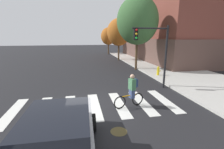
{
  "coord_description": "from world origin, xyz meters",
  "views": [
    {
      "loc": [
        -0.53,
        -7.81,
        3.52
      ],
      "look_at": [
        1.25,
        1.31,
        1.31
      ],
      "focal_mm": 26.02,
      "sensor_mm": 36.0,
      "label": 1
    }
  ],
  "objects_px": {
    "cyclist": "(131,91)",
    "street_tree_mid": "(119,32)",
    "street_tree_far": "(108,36)",
    "manhole_cover": "(119,131)",
    "street_tree_near": "(137,21)",
    "traffic_light_near": "(155,46)",
    "fire_hydrant": "(158,71)",
    "sedan_near": "(59,138)"
  },
  "relations": [
    {
      "from": "manhole_cover",
      "to": "cyclist",
      "type": "distance_m",
      "value": 2.52
    },
    {
      "from": "street_tree_mid",
      "to": "fire_hydrant",
      "type": "bearing_deg",
      "value": -84.03
    },
    {
      "from": "sedan_near",
      "to": "fire_hydrant",
      "type": "height_order",
      "value": "sedan_near"
    },
    {
      "from": "cyclist",
      "to": "fire_hydrant",
      "type": "relative_size",
      "value": 2.17
    },
    {
      "from": "traffic_light_near",
      "to": "street_tree_mid",
      "type": "bearing_deg",
      "value": 86.64
    },
    {
      "from": "fire_hydrant",
      "to": "street_tree_near",
      "type": "height_order",
      "value": "street_tree_near"
    },
    {
      "from": "manhole_cover",
      "to": "sedan_near",
      "type": "xyz_separation_m",
      "value": [
        -1.97,
        -1.25,
        0.82
      ]
    },
    {
      "from": "street_tree_near",
      "to": "street_tree_mid",
      "type": "distance_m",
      "value": 7.16
    },
    {
      "from": "traffic_light_near",
      "to": "street_tree_mid",
      "type": "height_order",
      "value": "street_tree_mid"
    },
    {
      "from": "street_tree_near",
      "to": "street_tree_mid",
      "type": "xyz_separation_m",
      "value": [
        -0.24,
        7.09,
        -0.97
      ]
    },
    {
      "from": "traffic_light_near",
      "to": "street_tree_far",
      "type": "relative_size",
      "value": 0.81
    },
    {
      "from": "traffic_light_near",
      "to": "fire_hydrant",
      "type": "relative_size",
      "value": 5.38
    },
    {
      "from": "manhole_cover",
      "to": "sedan_near",
      "type": "relative_size",
      "value": 0.14
    },
    {
      "from": "cyclist",
      "to": "street_tree_far",
      "type": "height_order",
      "value": "street_tree_far"
    },
    {
      "from": "cyclist",
      "to": "street_tree_mid",
      "type": "height_order",
      "value": "street_tree_mid"
    },
    {
      "from": "traffic_light_near",
      "to": "cyclist",
      "type": "bearing_deg",
      "value": -132.67
    },
    {
      "from": "street_tree_near",
      "to": "street_tree_far",
      "type": "bearing_deg",
      "value": 90.88
    },
    {
      "from": "cyclist",
      "to": "fire_hydrant",
      "type": "bearing_deg",
      "value": 52.53
    },
    {
      "from": "traffic_light_near",
      "to": "fire_hydrant",
      "type": "distance_m",
      "value": 4.23
    },
    {
      "from": "manhole_cover",
      "to": "traffic_light_near",
      "type": "bearing_deg",
      "value": 53.04
    },
    {
      "from": "fire_hydrant",
      "to": "street_tree_far",
      "type": "relative_size",
      "value": 0.15
    },
    {
      "from": "sedan_near",
      "to": "cyclist",
      "type": "height_order",
      "value": "cyclist"
    },
    {
      "from": "manhole_cover",
      "to": "street_tree_far",
      "type": "xyz_separation_m",
      "value": [
        4.28,
        26.99,
        3.49
      ]
    },
    {
      "from": "manhole_cover",
      "to": "sedan_near",
      "type": "bearing_deg",
      "value": -147.64
    },
    {
      "from": "sedan_near",
      "to": "street_tree_near",
      "type": "distance_m",
      "value": 14.54
    },
    {
      "from": "manhole_cover",
      "to": "street_tree_far",
      "type": "distance_m",
      "value": 27.54
    },
    {
      "from": "street_tree_near",
      "to": "traffic_light_near",
      "type": "bearing_deg",
      "value": -99.13
    },
    {
      "from": "traffic_light_near",
      "to": "street_tree_near",
      "type": "distance_m",
      "value": 6.85
    },
    {
      "from": "manhole_cover",
      "to": "cyclist",
      "type": "bearing_deg",
      "value": 61.41
    },
    {
      "from": "sedan_near",
      "to": "fire_hydrant",
      "type": "relative_size",
      "value": 5.96
    },
    {
      "from": "traffic_light_near",
      "to": "street_tree_far",
      "type": "bearing_deg",
      "value": 87.99
    },
    {
      "from": "fire_hydrant",
      "to": "street_tree_far",
      "type": "bearing_deg",
      "value": 93.27
    },
    {
      "from": "cyclist",
      "to": "street_tree_mid",
      "type": "xyz_separation_m",
      "value": [
        3.15,
        16.06,
        3.22
      ]
    },
    {
      "from": "fire_hydrant",
      "to": "manhole_cover",
      "type": "bearing_deg",
      "value": -125.22
    },
    {
      "from": "street_tree_near",
      "to": "street_tree_mid",
      "type": "relative_size",
      "value": 1.24
    },
    {
      "from": "manhole_cover",
      "to": "cyclist",
      "type": "relative_size",
      "value": 0.38
    },
    {
      "from": "traffic_light_near",
      "to": "street_tree_far",
      "type": "distance_m",
      "value": 22.36
    },
    {
      "from": "street_tree_far",
      "to": "manhole_cover",
      "type": "bearing_deg",
      "value": -99.02
    },
    {
      "from": "cyclist",
      "to": "sedan_near",
      "type": "bearing_deg",
      "value": -132.98
    },
    {
      "from": "traffic_light_near",
      "to": "street_tree_near",
      "type": "xyz_separation_m",
      "value": [
        1.03,
        6.41,
        2.17
      ]
    },
    {
      "from": "fire_hydrant",
      "to": "street_tree_mid",
      "type": "xyz_separation_m",
      "value": [
        -1.1,
        10.51,
        3.54
      ]
    },
    {
      "from": "street_tree_near",
      "to": "street_tree_far",
      "type": "xyz_separation_m",
      "value": [
        -0.24,
        15.93,
        -1.54
      ]
    }
  ]
}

